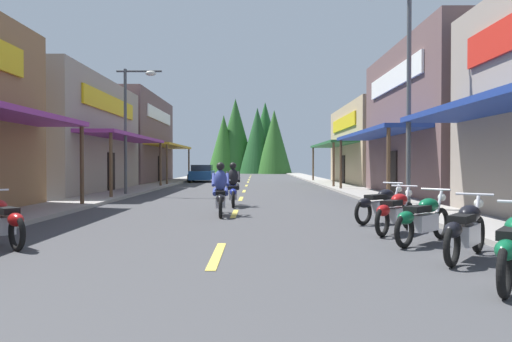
{
  "coord_description": "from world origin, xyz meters",
  "views": [
    {
      "loc": [
        0.65,
        0.76,
        1.54
      ],
      "look_at": [
        0.6,
        27.48,
        1.11
      ],
      "focal_mm": 34.57,
      "sensor_mm": 36.0,
      "label": 1
    }
  ],
  "objects_px": {
    "motorcycle_parked_right_2": "(424,218)",
    "rider_cruising_trailing": "(234,188)",
    "motorcycle_parked_right_4": "(382,204)",
    "parked_car_curbside": "(203,174)",
    "streetlamp_right": "(401,70)",
    "motorcycle_parked_right_3": "(396,211)",
    "motorcycle_parked_left_2": "(3,220)",
    "streetlamp_left": "(133,113)",
    "motorcycle_parked_right_1": "(467,229)",
    "rider_cruising_lead": "(221,193)"
  },
  "relations": [
    {
      "from": "motorcycle_parked_left_2",
      "to": "motorcycle_parked_right_2",
      "type": "bearing_deg",
      "value": -133.6
    },
    {
      "from": "rider_cruising_lead",
      "to": "parked_car_curbside",
      "type": "height_order",
      "value": "rider_cruising_lead"
    },
    {
      "from": "rider_cruising_trailing",
      "to": "parked_car_curbside",
      "type": "relative_size",
      "value": 0.49
    },
    {
      "from": "motorcycle_parked_right_2",
      "to": "rider_cruising_lead",
      "type": "height_order",
      "value": "rider_cruising_lead"
    },
    {
      "from": "rider_cruising_trailing",
      "to": "parked_car_curbside",
      "type": "distance_m",
      "value": 23.37
    },
    {
      "from": "rider_cruising_lead",
      "to": "motorcycle_parked_right_1",
      "type": "bearing_deg",
      "value": -150.47
    },
    {
      "from": "motorcycle_parked_right_4",
      "to": "parked_car_curbside",
      "type": "bearing_deg",
      "value": 65.16
    },
    {
      "from": "motorcycle_parked_right_1",
      "to": "motorcycle_parked_right_3",
      "type": "xyz_separation_m",
      "value": [
        -0.27,
        3.0,
        0.0
      ]
    },
    {
      "from": "motorcycle_parked_right_2",
      "to": "motorcycle_parked_left_2",
      "type": "height_order",
      "value": "same"
    },
    {
      "from": "rider_cruising_lead",
      "to": "motorcycle_parked_right_3",
      "type": "bearing_deg",
      "value": -135.24
    },
    {
      "from": "motorcycle_parked_right_1",
      "to": "rider_cruising_trailing",
      "type": "xyz_separation_m",
      "value": [
        -4.16,
        9.71,
        0.17
      ]
    },
    {
      "from": "motorcycle_parked_right_2",
      "to": "parked_car_curbside",
      "type": "distance_m",
      "value": 32.15
    },
    {
      "from": "streetlamp_right",
      "to": "rider_cruising_trailing",
      "type": "xyz_separation_m",
      "value": [
        -5.28,
        2.22,
        -3.77
      ]
    },
    {
      "from": "parked_car_curbside",
      "to": "streetlamp_left",
      "type": "bearing_deg",
      "value": 174.85
    },
    {
      "from": "streetlamp_left",
      "to": "motorcycle_parked_right_4",
      "type": "xyz_separation_m",
      "value": [
        8.93,
        -10.16,
        -3.38
      ]
    },
    {
      "from": "streetlamp_right",
      "to": "motorcycle_parked_left_2",
      "type": "height_order",
      "value": "streetlamp_right"
    },
    {
      "from": "streetlamp_left",
      "to": "parked_car_curbside",
      "type": "bearing_deg",
      "value": 85.91
    },
    {
      "from": "motorcycle_parked_right_4",
      "to": "motorcycle_parked_right_1",
      "type": "bearing_deg",
      "value": -128.63
    },
    {
      "from": "motorcycle_parked_right_4",
      "to": "motorcycle_parked_left_2",
      "type": "relative_size",
      "value": 1.06
    },
    {
      "from": "motorcycle_parked_right_2",
      "to": "rider_cruising_lead",
      "type": "distance_m",
      "value": 6.57
    },
    {
      "from": "parked_car_curbside",
      "to": "motorcycle_parked_left_2",
      "type": "bearing_deg",
      "value": 178.49
    },
    {
      "from": "motorcycle_parked_right_2",
      "to": "parked_car_curbside",
      "type": "xyz_separation_m",
      "value": [
        -7.64,
        31.22,
        0.2
      ]
    },
    {
      "from": "streetlamp_right",
      "to": "motorcycle_parked_left_2",
      "type": "bearing_deg",
      "value": -145.78
    },
    {
      "from": "motorcycle_parked_right_3",
      "to": "rider_cruising_lead",
      "type": "xyz_separation_m",
      "value": [
        -4.11,
        3.6,
        0.17
      ]
    },
    {
      "from": "motorcycle_parked_right_2",
      "to": "motorcycle_parked_right_1",
      "type": "bearing_deg",
      "value": -129.82
    },
    {
      "from": "streetlamp_right",
      "to": "motorcycle_parked_right_2",
      "type": "relative_size",
      "value": 4.36
    },
    {
      "from": "streetlamp_right",
      "to": "parked_car_curbside",
      "type": "xyz_separation_m",
      "value": [
        -8.9,
        25.31,
        -3.74
      ]
    },
    {
      "from": "motorcycle_parked_right_1",
      "to": "motorcycle_parked_left_2",
      "type": "distance_m",
      "value": 8.13
    },
    {
      "from": "motorcycle_parked_right_1",
      "to": "motorcycle_parked_right_2",
      "type": "relative_size",
      "value": 1.11
    },
    {
      "from": "motorcycle_parked_right_2",
      "to": "parked_car_curbside",
      "type": "height_order",
      "value": "parked_car_curbside"
    },
    {
      "from": "motorcycle_parked_right_2",
      "to": "motorcycle_parked_right_3",
      "type": "distance_m",
      "value": 1.43
    },
    {
      "from": "motorcycle_parked_left_2",
      "to": "motorcycle_parked_right_4",
      "type": "bearing_deg",
      "value": -111.61
    },
    {
      "from": "streetlamp_left",
      "to": "motorcycle_parked_right_2",
      "type": "bearing_deg",
      "value": -56.37
    },
    {
      "from": "streetlamp_right",
      "to": "motorcycle_parked_right_3",
      "type": "distance_m",
      "value": 6.13
    },
    {
      "from": "streetlamp_left",
      "to": "parked_car_curbside",
      "type": "distance_m",
      "value": 18.14
    },
    {
      "from": "streetlamp_left",
      "to": "rider_cruising_lead",
      "type": "bearing_deg",
      "value": -60.82
    },
    {
      "from": "motorcycle_parked_right_1",
      "to": "streetlamp_right",
      "type": "bearing_deg",
      "value": 29.3
    },
    {
      "from": "motorcycle_parked_right_1",
      "to": "motorcycle_parked_right_3",
      "type": "bearing_deg",
      "value": 42.86
    },
    {
      "from": "motorcycle_parked_right_2",
      "to": "rider_cruising_trailing",
      "type": "distance_m",
      "value": 9.07
    },
    {
      "from": "motorcycle_parked_right_2",
      "to": "motorcycle_parked_right_3",
      "type": "height_order",
      "value": "same"
    },
    {
      "from": "streetlamp_right",
      "to": "motorcycle_parked_left_2",
      "type": "xyz_separation_m",
      "value": [
        -9.15,
        -6.22,
        -3.94
      ]
    },
    {
      "from": "motorcycle_parked_right_2",
      "to": "parked_car_curbside",
      "type": "bearing_deg",
      "value": 58.75
    },
    {
      "from": "streetlamp_right",
      "to": "motorcycle_parked_right_3",
      "type": "relative_size",
      "value": 3.92
    },
    {
      "from": "parked_car_curbside",
      "to": "motorcycle_parked_right_4",
      "type": "bearing_deg",
      "value": -165.75
    },
    {
      "from": "parked_car_curbside",
      "to": "rider_cruising_trailing",
      "type": "bearing_deg",
      "value": -172.14
    },
    {
      "from": "motorcycle_parked_right_2",
      "to": "rider_cruising_trailing",
      "type": "bearing_deg",
      "value": 71.28
    },
    {
      "from": "streetlamp_right",
      "to": "parked_car_curbside",
      "type": "height_order",
      "value": "streetlamp_right"
    },
    {
      "from": "motorcycle_parked_right_2",
      "to": "motorcycle_parked_right_3",
      "type": "xyz_separation_m",
      "value": [
        -0.12,
        1.42,
        0.0
      ]
    },
    {
      "from": "motorcycle_parked_right_4",
      "to": "rider_cruising_lead",
      "type": "xyz_separation_m",
      "value": [
        -4.25,
        1.77,
        0.17
      ]
    },
    {
      "from": "motorcycle_parked_left_2",
      "to": "motorcycle_parked_right_1",
      "type": "bearing_deg",
      "value": -144.77
    }
  ]
}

